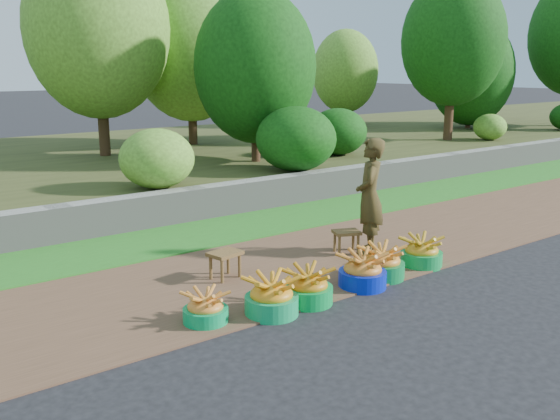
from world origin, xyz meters
TOP-DOWN VIEW (x-y plane):
  - ground_plane at (0.00, 0.00)m, footprint 120.00×120.00m
  - dirt_shoulder at (0.00, 1.25)m, footprint 80.00×2.50m
  - grass_verge at (0.00, 3.25)m, footprint 80.00×1.50m
  - retaining_wall at (0.00, 4.10)m, footprint 80.00×0.35m
  - earth_bank at (0.00, 9.00)m, footprint 80.00×10.00m
  - vegetation at (1.46, 7.66)m, footprint 33.67×8.16m
  - basin_a at (-2.01, 0.35)m, footprint 0.45×0.45m
  - basin_b at (-1.35, 0.13)m, footprint 0.56×0.56m
  - basin_c at (-0.86, 0.15)m, footprint 0.54×0.54m
  - basin_d at (-0.03, 0.15)m, footprint 0.55×0.55m
  - basin_e at (0.38, 0.24)m, footprint 0.55×0.55m
  - basin_f at (1.11, 0.25)m, footprint 0.53×0.53m
  - stool_left at (-1.16, 1.33)m, footprint 0.42×0.35m
  - stool_right at (0.71, 1.21)m, footprint 0.42×0.38m
  - vendor_woman at (0.95, 1.05)m, footprint 0.67×0.66m

SIDE VIEW (x-z plane):
  - ground_plane at x=0.00m, z-range 0.00..0.00m
  - dirt_shoulder at x=0.00m, z-range 0.00..0.02m
  - grass_verge at x=0.00m, z-range 0.00..0.04m
  - basin_a at x=-2.01m, z-range -0.02..0.32m
  - basin_f at x=1.11m, z-range -0.02..0.37m
  - basin_c at x=-0.86m, z-range -0.02..0.38m
  - basin_e at x=0.38m, z-range -0.02..0.39m
  - basin_d at x=-0.03m, z-range -0.02..0.39m
  - basin_b at x=-1.35m, z-range -0.02..0.39m
  - earth_bank at x=0.00m, z-range 0.00..0.50m
  - stool_right at x=0.71m, z-range 0.11..0.42m
  - retaining_wall at x=0.00m, z-range 0.00..0.55m
  - stool_left at x=-1.16m, z-range 0.12..0.45m
  - vendor_woman at x=0.95m, z-range 0.02..1.58m
  - vegetation at x=1.46m, z-range 0.36..5.32m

